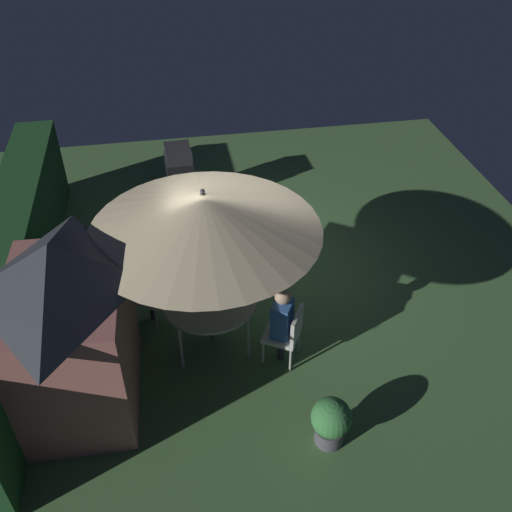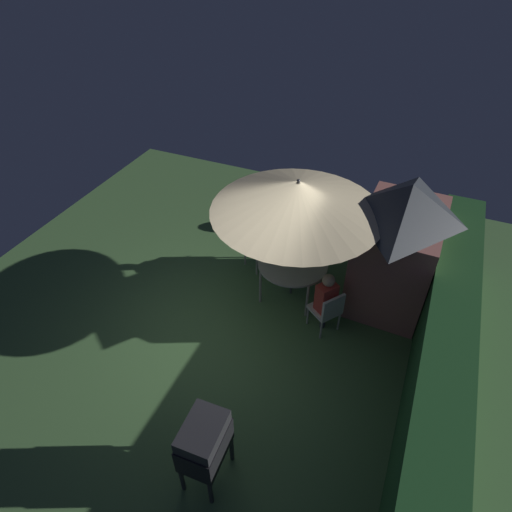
# 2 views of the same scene
# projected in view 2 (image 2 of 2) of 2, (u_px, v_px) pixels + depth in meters

# --- Properties ---
(ground_plane) EXTENTS (11.00, 11.00, 0.00)m
(ground_plane) POSITION_uv_depth(u_px,v_px,m) (232.00, 321.00, 8.19)
(ground_plane) COLOR #47703D
(hedge_backdrop) EXTENTS (7.00, 0.69, 1.55)m
(hedge_backdrop) POSITION_uv_depth(u_px,v_px,m) (439.00, 355.00, 6.63)
(hedge_backdrop) COLOR #1E4C23
(hedge_backdrop) RESTS_ON ground
(garden_shed) EXTENTS (2.09, 1.49, 2.49)m
(garden_shed) POSITION_uv_depth(u_px,v_px,m) (398.00, 244.00, 7.94)
(garden_shed) COLOR #B26B60
(garden_shed) RESTS_ON ground
(patio_table) EXTENTS (1.33, 1.33, 0.79)m
(patio_table) POSITION_uv_depth(u_px,v_px,m) (293.00, 265.00, 8.31)
(patio_table) COLOR #B2ADA3
(patio_table) RESTS_ON ground
(patio_umbrella) EXTENTS (3.00, 3.00, 2.57)m
(patio_umbrella) POSITION_uv_depth(u_px,v_px,m) (297.00, 197.00, 7.35)
(patio_umbrella) COLOR #4C4C51
(patio_umbrella) RESTS_ON ground
(bbq_grill) EXTENTS (0.72, 0.53, 1.20)m
(bbq_grill) POSITION_uv_depth(u_px,v_px,m) (204.00, 442.00, 5.50)
(bbq_grill) COLOR black
(bbq_grill) RESTS_ON ground
(chair_near_shed) EXTENTS (0.65, 0.65, 0.90)m
(chair_near_shed) POSITION_uv_depth(u_px,v_px,m) (328.00, 310.00, 7.70)
(chair_near_shed) COLOR silver
(chair_near_shed) RESTS_ON ground
(chair_far_side) EXTENTS (0.63, 0.63, 0.90)m
(chair_far_side) POSITION_uv_depth(u_px,v_px,m) (256.00, 244.00, 9.14)
(chair_far_side) COLOR silver
(chair_far_side) RESTS_ON ground
(potted_plant_by_shed) EXTENTS (0.50, 0.50, 0.70)m
(potted_plant_by_shed) POSITION_uv_depth(u_px,v_px,m) (270.00, 213.00, 10.30)
(potted_plant_by_shed) COLOR #4C4C51
(potted_plant_by_shed) RESTS_ON ground
(person_in_red) EXTENTS (0.42, 0.39, 1.26)m
(person_in_red) POSITION_uv_depth(u_px,v_px,m) (326.00, 296.00, 7.59)
(person_in_red) COLOR #CC3D33
(person_in_red) RESTS_ON ground
(person_in_blue) EXTENTS (0.41, 0.38, 1.26)m
(person_in_blue) POSITION_uv_depth(u_px,v_px,m) (259.00, 236.00, 8.92)
(person_in_blue) COLOR #3866B2
(person_in_blue) RESTS_ON ground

